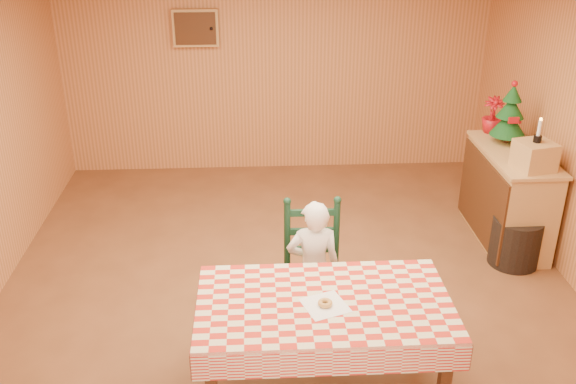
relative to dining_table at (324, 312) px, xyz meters
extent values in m
plane|color=brown|center=(-0.16, 1.08, -0.69)|extent=(6.00, 6.00, 0.00)
cube|color=#C77F48|center=(-0.16, 4.08, 0.61)|extent=(5.00, 0.10, 2.60)
cube|color=tan|center=(-1.06, 4.02, 1.06)|extent=(0.52, 0.08, 0.42)
cube|color=#492713|center=(-1.06, 3.97, 1.06)|extent=(0.46, 0.02, 0.36)
sphere|color=black|center=(-0.88, 3.96, 1.06)|extent=(0.04, 0.04, 0.04)
cube|color=#492713|center=(0.00, 0.00, 0.03)|extent=(1.60, 0.90, 0.06)
cube|color=#492713|center=(-0.72, 0.37, -0.34)|extent=(0.07, 0.07, 0.69)
cube|color=#492713|center=(0.72, 0.37, -0.34)|extent=(0.07, 0.07, 0.69)
cube|color=red|center=(0.00, 0.00, 0.07)|extent=(1.64, 0.94, 0.02)
cube|color=red|center=(0.00, -0.47, -0.03)|extent=(1.64, 0.02, 0.18)
cube|color=red|center=(0.00, 0.47, -0.03)|extent=(1.64, 0.02, 0.18)
cube|color=#2E5828|center=(-0.82, 0.00, -0.03)|extent=(0.02, 0.94, 0.18)
cube|color=#2E5828|center=(0.82, 0.00, -0.03)|extent=(0.02, 0.94, 0.18)
cube|color=black|center=(0.00, 0.73, -0.26)|extent=(0.44, 0.40, 0.04)
cylinder|color=black|center=(-0.19, 0.56, -0.48)|extent=(0.04, 0.04, 0.41)
cylinder|color=black|center=(0.19, 0.56, -0.48)|extent=(0.04, 0.04, 0.41)
cylinder|color=black|center=(-0.19, 0.90, -0.48)|extent=(0.04, 0.04, 0.41)
cylinder|color=black|center=(0.19, 0.90, -0.48)|extent=(0.04, 0.04, 0.41)
cylinder|color=black|center=(-0.19, 0.90, 0.06)|extent=(0.05, 0.05, 0.60)
sphere|color=black|center=(-0.19, 0.90, 0.36)|extent=(0.06, 0.06, 0.06)
cylinder|color=black|center=(0.19, 0.90, 0.06)|extent=(0.05, 0.05, 0.60)
sphere|color=black|center=(0.19, 0.90, 0.36)|extent=(0.06, 0.06, 0.06)
cube|color=black|center=(0.00, 0.90, -0.06)|extent=(0.38, 0.03, 0.05)
cube|color=black|center=(0.00, 0.90, 0.10)|extent=(0.38, 0.03, 0.05)
cube|color=black|center=(0.00, 0.90, 0.26)|extent=(0.38, 0.03, 0.05)
imported|color=white|center=(0.00, 0.73, -0.13)|extent=(0.41, 0.27, 1.12)
cube|color=white|center=(0.00, -0.05, 0.08)|extent=(0.33, 0.33, 0.00)
torus|color=#BF8D44|center=(0.00, -0.05, 0.10)|extent=(0.13, 0.13, 0.03)
cube|color=tan|center=(2.03, 2.09, -0.24)|extent=(0.50, 1.20, 0.90)
cube|color=tan|center=(2.03, 2.09, 0.23)|extent=(0.54, 1.24, 0.03)
cube|color=#492713|center=(1.77, 2.09, -0.24)|extent=(0.02, 1.20, 0.80)
cube|color=tan|center=(2.03, 1.69, 0.37)|extent=(0.36, 0.36, 0.25)
cylinder|color=#492713|center=(2.03, 2.34, 0.28)|extent=(0.04, 0.04, 0.08)
cone|color=#0D3B16|center=(2.03, 2.34, 0.44)|extent=(0.34, 0.34, 0.24)
cone|color=#0D3B16|center=(2.03, 2.34, 0.60)|extent=(0.26, 0.26, 0.20)
cone|color=#0D3B16|center=(2.03, 2.34, 0.74)|extent=(0.18, 0.18, 0.16)
sphere|color=#A60F16|center=(2.03, 2.34, 0.83)|extent=(0.06, 0.06, 0.06)
cube|color=#A60F16|center=(2.01, 2.19, 0.52)|extent=(0.10, 0.02, 0.06)
sphere|color=#A60F16|center=(2.11, 2.28, 0.47)|extent=(0.04, 0.04, 0.04)
sphere|color=#A60F16|center=(1.96, 2.39, 0.54)|extent=(0.04, 0.04, 0.04)
sphere|color=#A60F16|center=(2.07, 2.43, 0.64)|extent=(0.04, 0.04, 0.04)
imported|color=#A60F16|center=(1.98, 2.64, 0.43)|extent=(0.26, 0.26, 0.37)
cylinder|color=black|center=(2.03, 1.69, 0.52)|extent=(0.07, 0.07, 0.06)
cylinder|color=white|center=(2.03, 1.69, 0.62)|extent=(0.03, 0.03, 0.14)
sphere|color=orange|center=(2.03, 1.69, 0.70)|extent=(0.02, 0.02, 0.02)
cylinder|color=black|center=(1.96, 1.62, -0.46)|extent=(0.55, 0.55, 0.46)
camera|label=1|loc=(-0.42, -3.41, 2.47)|focal=40.00mm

